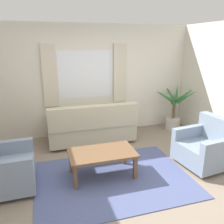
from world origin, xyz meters
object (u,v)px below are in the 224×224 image
armchair_right (206,147)px  potted_plant (174,109)px  coffee_table (102,155)px  couch (92,127)px  armchair_left (2,168)px

armchair_right → potted_plant: size_ratio=0.77×
coffee_table → armchair_right: bearing=-5.4°
coffee_table → potted_plant: potted_plant is taller
potted_plant → couch: bearing=-175.0°
armchair_right → coffee_table: bearing=-102.5°
couch → armchair_left: couch is taller
couch → armchair_left: (-1.67, -1.34, -0.01)m
armchair_left → potted_plant: (3.86, 1.53, 0.20)m
couch → coffee_table: bearing=84.9°
couch → potted_plant: (2.19, 0.19, 0.19)m
armchair_right → potted_plant: 1.83m
armchair_left → coffee_table: armchair_left is taller
potted_plant → armchair_right: bearing=-102.7°
armchair_left → potted_plant: bearing=-69.8°
potted_plant → armchair_left: bearing=-158.4°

